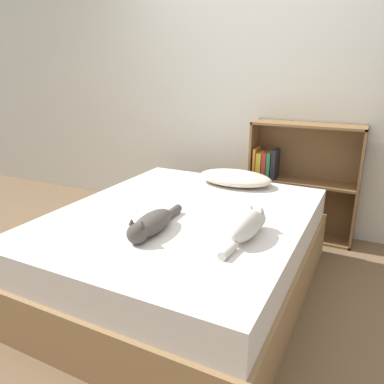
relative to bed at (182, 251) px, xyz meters
name	(u,v)px	position (x,y,z in m)	size (l,w,h in m)	color
ground_plane	(183,286)	(0.00, 0.00, -0.27)	(8.00, 8.00, 0.00)	brown
wall_back	(254,91)	(0.00, 1.39, 0.98)	(8.00, 0.06, 2.50)	silver
bed	(182,251)	(0.00, 0.00, 0.00)	(1.59, 1.93, 0.55)	#99754C
pillow	(235,178)	(0.08, 0.75, 0.33)	(0.60, 0.36, 0.11)	beige
cat_light	(247,225)	(0.50, -0.16, 0.35)	(0.15, 0.51, 0.15)	beige
cat_dark	(151,224)	(-0.01, -0.36, 0.33)	(0.17, 0.57, 0.14)	#47423D
bookshelf	(299,178)	(0.50, 1.26, 0.25)	(0.92, 0.26, 1.01)	brown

